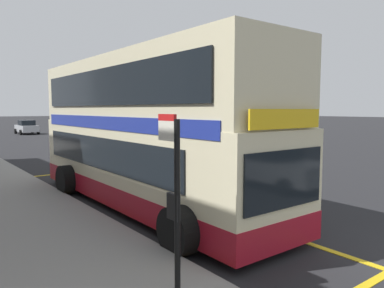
{
  "coord_description": "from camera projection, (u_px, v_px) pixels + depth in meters",
  "views": [
    {
      "loc": [
        -7.9,
        -1.56,
        2.89
      ],
      "look_at": [
        -0.48,
        8.15,
        1.73
      ],
      "focal_mm": 34.38,
      "sensor_mm": 36.0,
      "label": 1
    }
  ],
  "objects": [
    {
      "name": "ground_plane",
      "position": [
        28.0,
        143.0,
        31.59
      ],
      "size": [
        260.0,
        260.0,
        0.0
      ],
      "primitive_type": "plane",
      "color": "black"
    },
    {
      "name": "double_decker_bus",
      "position": [
        143.0,
        137.0,
        10.88
      ],
      "size": [
        3.18,
        10.45,
        4.4
      ],
      "color": "beige",
      "rests_on": "ground"
    },
    {
      "name": "bus_bay_markings",
      "position": [
        137.0,
        204.0,
        11.17
      ],
      "size": [
        2.86,
        13.84,
        0.01
      ],
      "color": "gold",
      "rests_on": "ground"
    },
    {
      "name": "bus_stop_sign",
      "position": [
        174.0,
        189.0,
        5.45
      ],
      "size": [
        0.09,
        0.51,
        2.68
      ],
      "color": "black",
      "rests_on": "pavement_near"
    },
    {
      "name": "parked_car_silver_kerbside",
      "position": [
        27.0,
        127.0,
        42.9
      ],
      "size": [
        2.09,
        4.2,
        1.62
      ],
      "rotation": [
        0.0,
        0.0,
        0.0
      ],
      "color": "#B2B5BA",
      "rests_on": "ground"
    }
  ]
}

